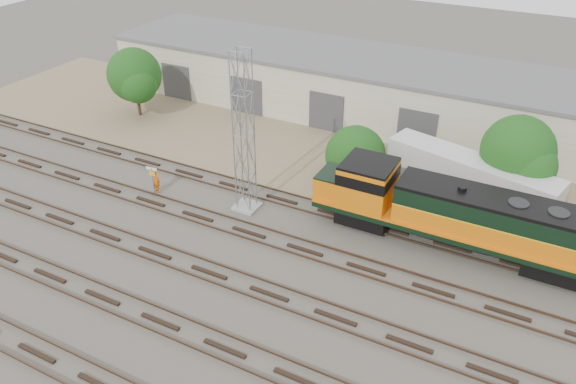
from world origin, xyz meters
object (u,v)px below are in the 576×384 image
at_px(worker, 156,180).
at_px(semi_trailer, 474,177).
at_px(signal_tower, 244,137).
at_px(locomotive, 452,213).

xyz_separation_m(worker, semi_trailer, (20.34, 8.42, 1.33)).
relative_size(signal_tower, semi_trailer, 0.93).
bearing_deg(signal_tower, semi_trailer, 28.32).
xyz_separation_m(locomotive, semi_trailer, (0.23, 5.33, -0.18)).
distance_m(signal_tower, worker, 8.22).
height_order(signal_tower, worker, signal_tower).
bearing_deg(semi_trailer, locomotive, -78.05).
height_order(locomotive, semi_trailer, locomotive).
xyz_separation_m(locomotive, worker, (-20.11, -3.10, -1.50)).
xyz_separation_m(signal_tower, worker, (-6.83, -1.14, -4.44)).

